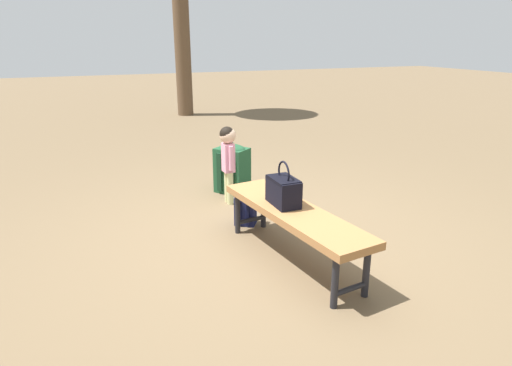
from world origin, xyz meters
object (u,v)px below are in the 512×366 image
Objects in this scene: park_bench at (293,216)px; backpack_small at (246,208)px; child_standing at (228,153)px; handbag at (283,190)px; backpack_large at (232,167)px.

park_bench reaches higher than backpack_small.
child_standing is 0.74m from backpack_small.
backpack_small is (0.71, 0.05, -0.41)m from handbag.
backpack_large reaches higher than backpack_small.
handbag is at bearing -175.79° from backpack_small.
child_standing is 1.40× the size of backpack_large.
handbag is 1.33m from child_standing.
backpack_large is at bearing -4.05° from park_bench.
child_standing is at bearing -4.16° from backpack_small.
park_bench is 1.80m from backpack_large.
handbag is 0.60× the size of backpack_large.
child_standing is at bearing 0.31° from handbag.
handbag is 0.82m from backpack_small.
child_standing reaches higher than backpack_small.
park_bench is at bearing -178.51° from child_standing.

